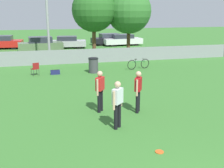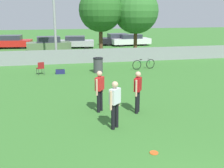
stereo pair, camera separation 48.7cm
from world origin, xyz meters
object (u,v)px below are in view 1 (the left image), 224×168
object	(u,v)px
tree_far_right	(129,11)
parked_car_red	(1,42)
bicycle_sideline	(138,64)
folding_chair_sideline	(35,68)
light_pole	(47,3)
player_receiver_white	(118,101)
player_defender_red	(100,88)
player_thrower_red	(138,89)
frisbee_disc	(159,152)
parked_car_dark	(109,39)
parked_car_white	(122,40)
gear_bag_sideline	(55,72)
parked_car_silver	(67,42)
parked_car_olive	(41,45)
tree_near_pole	(94,10)
trash_bin	(93,65)

from	to	relation	value
tree_far_right	parked_car_red	xyz separation A→B (m)	(-11.65, 8.14, -3.24)
bicycle_sideline	folding_chair_sideline	bearing A→B (deg)	170.26
light_pole	tree_far_right	size ratio (longest dim) A/B	1.30
player_receiver_white	player_defender_red	xyz separation A→B (m)	(-0.23, 1.76, 0.00)
player_thrower_red	frisbee_disc	xyz separation A→B (m)	(-0.50, -3.30, -0.97)
parked_car_dark	parked_car_white	world-z (taller)	parked_car_dark
gear_bag_sideline	tree_far_right	bearing A→B (deg)	41.39
parked_car_red	parked_car_silver	world-z (taller)	parked_car_red
parked_car_dark	tree_far_right	bearing A→B (deg)	-97.97
player_defender_red	folding_chair_sideline	size ratio (longest dim) A/B	2.05
parked_car_olive	parked_car_silver	distance (m)	3.56
tree_near_pole	player_defender_red	distance (m)	13.91
tree_far_right	player_receiver_white	distance (m)	16.40
parked_car_white	bicycle_sideline	bearing A→B (deg)	-105.64
folding_chair_sideline	bicycle_sideline	distance (m)	6.98
light_pole	bicycle_sideline	xyz separation A→B (m)	(5.88, -5.13, -4.22)
folding_chair_sideline	bicycle_sideline	world-z (taller)	folding_chair_sideline
light_pole	parked_car_red	size ratio (longest dim) A/B	1.70
parked_car_silver	tree_near_pole	bearing A→B (deg)	-69.94
frisbee_disc	gear_bag_sideline	world-z (taller)	gear_bag_sideline
player_thrower_red	bicycle_sideline	distance (m)	8.71
folding_chair_sideline	parked_car_red	world-z (taller)	parked_car_red
bicycle_sideline	parked_car_red	distance (m)	17.46
player_thrower_red	trash_bin	world-z (taller)	player_thrower_red
tree_far_right	parked_car_dark	bearing A→B (deg)	87.27
light_pole	player_thrower_red	world-z (taller)	light_pole
folding_chair_sideline	parked_car_red	xyz separation A→B (m)	(-3.61, 14.19, 0.21)
player_receiver_white	folding_chair_sideline	size ratio (longest dim) A/B	2.05
folding_chair_sideline	player_receiver_white	bearing A→B (deg)	83.76
gear_bag_sideline	parked_car_silver	distance (m)	13.04
bicycle_sideline	parked_car_red	world-z (taller)	parked_car_red
parked_car_white	parked_car_olive	bearing A→B (deg)	-165.59
folding_chair_sideline	parked_car_dark	world-z (taller)	parked_car_dark
player_receiver_white	parked_car_silver	distance (m)	22.12
parked_car_silver	tree_far_right	bearing A→B (deg)	-48.37
tree_far_right	player_receiver_white	size ratio (longest dim) A/B	3.50
parked_car_dark	tree_near_pole	bearing A→B (deg)	-116.97
tree_near_pole	gear_bag_sideline	size ratio (longest dim) A/B	10.00
tree_near_pole	bicycle_sideline	world-z (taller)	tree_near_pole
folding_chair_sideline	parked_car_dark	distance (m)	17.08
player_receiver_white	parked_car_silver	xyz separation A→B (m)	(0.45, 22.12, -0.34)
parked_car_olive	parked_car_white	bearing A→B (deg)	14.05
player_thrower_red	parked_car_olive	xyz separation A→B (m)	(-3.59, 18.62, -0.28)
player_receiver_white	gear_bag_sideline	bearing A→B (deg)	55.49
light_pole	player_thrower_red	distance (m)	14.09
player_thrower_red	parked_car_silver	bearing A→B (deg)	33.26
light_pole	tree_near_pole	world-z (taller)	light_pole
trash_bin	parked_car_silver	distance (m)	13.04
gear_bag_sideline	parked_car_olive	bearing A→B (deg)	94.19
light_pole	tree_near_pole	bearing A→B (deg)	7.53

